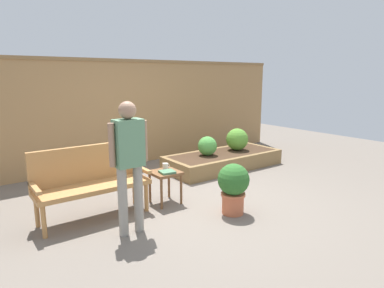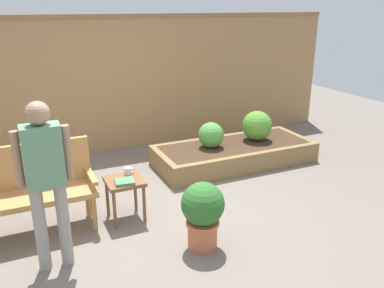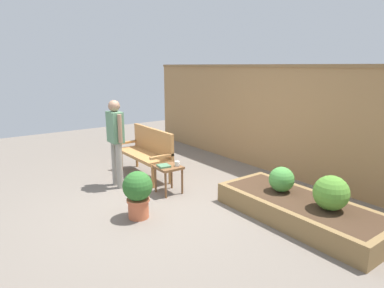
{
  "view_description": "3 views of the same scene",
  "coord_description": "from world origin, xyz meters",
  "px_view_note": "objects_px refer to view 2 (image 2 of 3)",
  "views": [
    {
      "loc": [
        -2.76,
        -3.72,
        1.84
      ],
      "look_at": [
        0.26,
        0.4,
        0.78
      ],
      "focal_mm": 31.13,
      "sensor_mm": 36.0,
      "label": 1
    },
    {
      "loc": [
        -1.33,
        -3.69,
        2.29
      ],
      "look_at": [
        0.54,
        0.39,
        0.71
      ],
      "focal_mm": 37.27,
      "sensor_mm": 36.0,
      "label": 2
    },
    {
      "loc": [
        4.19,
        -2.61,
        2.14
      ],
      "look_at": [
        -0.15,
        0.58,
        0.85
      ],
      "focal_mm": 30.89,
      "sensor_mm": 36.0,
      "label": 3
    }
  ],
  "objects_px": {
    "person_by_bench": "(45,173)",
    "shrub_far_corner": "(257,126)",
    "side_table": "(125,187)",
    "shrub_near_bench": "(211,135)",
    "garden_bench": "(21,185)",
    "book_on_table": "(125,182)",
    "cup_on_table": "(128,171)",
    "potted_boxwood": "(203,211)"
  },
  "relations": [
    {
      "from": "garden_bench",
      "to": "side_table",
      "type": "relative_size",
      "value": 3.0
    },
    {
      "from": "garden_bench",
      "to": "potted_boxwood",
      "type": "distance_m",
      "value": 1.88
    },
    {
      "from": "cup_on_table",
      "to": "book_on_table",
      "type": "distance_m",
      "value": 0.23
    },
    {
      "from": "garden_bench",
      "to": "book_on_table",
      "type": "height_order",
      "value": "garden_bench"
    },
    {
      "from": "book_on_table",
      "to": "shrub_near_bench",
      "type": "distance_m",
      "value": 1.92
    },
    {
      "from": "garden_bench",
      "to": "cup_on_table",
      "type": "bearing_deg",
      "value": -2.68
    },
    {
      "from": "side_table",
      "to": "shrub_near_bench",
      "type": "xyz_separation_m",
      "value": [
        1.58,
        0.99,
        0.09
      ]
    },
    {
      "from": "shrub_near_bench",
      "to": "person_by_bench",
      "type": "relative_size",
      "value": 0.24
    },
    {
      "from": "cup_on_table",
      "to": "person_by_bench",
      "type": "distance_m",
      "value": 1.21
    },
    {
      "from": "book_on_table",
      "to": "person_by_bench",
      "type": "relative_size",
      "value": 0.13
    },
    {
      "from": "side_table",
      "to": "book_on_table",
      "type": "xyz_separation_m",
      "value": [
        -0.02,
        -0.08,
        0.1
      ]
    },
    {
      "from": "book_on_table",
      "to": "garden_bench",
      "type": "bearing_deg",
      "value": 173.66
    },
    {
      "from": "potted_boxwood",
      "to": "shrub_near_bench",
      "type": "bearing_deg",
      "value": 60.64
    },
    {
      "from": "cup_on_table",
      "to": "shrub_far_corner",
      "type": "distance_m",
      "value": 2.45
    },
    {
      "from": "person_by_bench",
      "to": "shrub_far_corner",
      "type": "bearing_deg",
      "value": 25.97
    },
    {
      "from": "garden_bench",
      "to": "potted_boxwood",
      "type": "relative_size",
      "value": 2.08
    },
    {
      "from": "garden_bench",
      "to": "shrub_far_corner",
      "type": "xyz_separation_m",
      "value": [
        3.4,
        0.81,
        -0.02
      ]
    },
    {
      "from": "cup_on_table",
      "to": "shrub_far_corner",
      "type": "height_order",
      "value": "shrub_far_corner"
    },
    {
      "from": "cup_on_table",
      "to": "shrub_near_bench",
      "type": "distance_m",
      "value": 1.73
    },
    {
      "from": "book_on_table",
      "to": "side_table",
      "type": "bearing_deg",
      "value": 86.6
    },
    {
      "from": "book_on_table",
      "to": "shrub_far_corner",
      "type": "bearing_deg",
      "value": 32.17
    },
    {
      "from": "garden_bench",
      "to": "shrub_near_bench",
      "type": "relative_size",
      "value": 3.84
    },
    {
      "from": "side_table",
      "to": "cup_on_table",
      "type": "height_order",
      "value": "cup_on_table"
    },
    {
      "from": "side_table",
      "to": "shrub_far_corner",
      "type": "bearing_deg",
      "value": 22.61
    },
    {
      "from": "cup_on_table",
      "to": "book_on_table",
      "type": "xyz_separation_m",
      "value": [
        -0.1,
        -0.21,
        -0.03
      ]
    },
    {
      "from": "garden_bench",
      "to": "shrub_near_bench",
      "type": "distance_m",
      "value": 2.73
    },
    {
      "from": "shrub_far_corner",
      "to": "person_by_bench",
      "type": "relative_size",
      "value": 0.29
    },
    {
      "from": "potted_boxwood",
      "to": "shrub_far_corner",
      "type": "distance_m",
      "value": 2.6
    },
    {
      "from": "book_on_table",
      "to": "shrub_near_bench",
      "type": "bearing_deg",
      "value": 41.93
    },
    {
      "from": "shrub_near_bench",
      "to": "shrub_far_corner",
      "type": "xyz_separation_m",
      "value": [
        0.8,
        0.0,
        0.04
      ]
    },
    {
      "from": "garden_bench",
      "to": "side_table",
      "type": "height_order",
      "value": "garden_bench"
    },
    {
      "from": "book_on_table",
      "to": "shrub_far_corner",
      "type": "distance_m",
      "value": 2.62
    },
    {
      "from": "person_by_bench",
      "to": "book_on_table",
      "type": "bearing_deg",
      "value": 31.03
    },
    {
      "from": "shrub_near_bench",
      "to": "shrub_far_corner",
      "type": "bearing_deg",
      "value": 0.0
    },
    {
      "from": "side_table",
      "to": "potted_boxwood",
      "type": "xyz_separation_m",
      "value": [
        0.54,
        -0.86,
        -0.0
      ]
    },
    {
      "from": "side_table",
      "to": "shrub_near_bench",
      "type": "relative_size",
      "value": 1.28
    },
    {
      "from": "potted_boxwood",
      "to": "side_table",
      "type": "bearing_deg",
      "value": 122.12
    },
    {
      "from": "book_on_table",
      "to": "shrub_near_bench",
      "type": "height_order",
      "value": "shrub_near_bench"
    },
    {
      "from": "shrub_far_corner",
      "to": "garden_bench",
      "type": "bearing_deg",
      "value": -166.57
    },
    {
      "from": "side_table",
      "to": "book_on_table",
      "type": "height_order",
      "value": "book_on_table"
    },
    {
      "from": "shrub_near_bench",
      "to": "potted_boxwood",
      "type": "bearing_deg",
      "value": -119.36
    },
    {
      "from": "book_on_table",
      "to": "shrub_far_corner",
      "type": "height_order",
      "value": "shrub_far_corner"
    }
  ]
}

